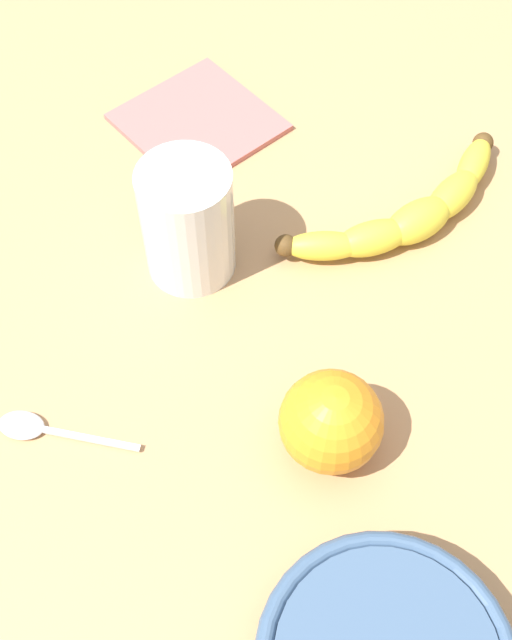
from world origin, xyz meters
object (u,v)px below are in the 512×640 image
object	(u,v)px
banana	(410,213)
teaspoon	(30,427)
smoothie_glass	(188,224)
orange_fruit	(331,422)

from	to	relation	value
banana	teaspoon	distance (cm)	36.97
smoothie_glass	teaspoon	xyz separation A→B (cm)	(-19.68, 2.25, -4.82)
orange_fruit	banana	bearing A→B (deg)	8.44
smoothie_glass	orange_fruit	size ratio (longest dim) A/B	1.43
banana	smoothie_glass	bearing A→B (deg)	159.21
orange_fruit	smoothie_glass	bearing A→B (deg)	61.96
banana	teaspoon	xyz separation A→B (cm)	(-32.84, 16.93, -1.39)
orange_fruit	teaspoon	bearing A→B (deg)	116.34
banana	smoothie_glass	size ratio (longest dim) A/B	2.05
smoothie_glass	orange_fruit	xyz separation A→B (cm)	(-9.62, -18.06, -1.39)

